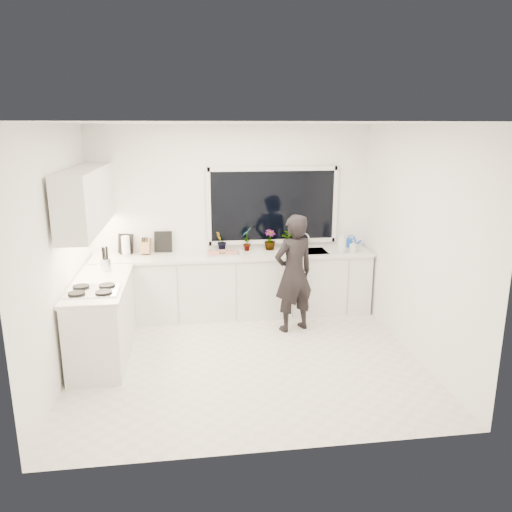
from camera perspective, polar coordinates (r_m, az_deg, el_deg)
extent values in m
cube|color=beige|center=(6.02, -1.10, -11.77)|extent=(4.00, 3.50, 0.02)
cube|color=white|center=(7.27, -2.81, 4.16)|extent=(4.00, 0.02, 2.70)
cube|color=white|center=(5.69, -21.71, 0.18)|extent=(0.02, 3.50, 2.70)
cube|color=white|center=(6.12, 17.88, 1.47)|extent=(0.02, 3.50, 2.70)
cube|color=white|center=(5.40, -1.25, 15.08)|extent=(4.00, 3.50, 0.02)
cube|color=black|center=(7.28, 1.93, 5.78)|extent=(1.80, 0.02, 1.00)
cube|color=white|center=(7.19, -2.50, -3.44)|extent=(3.92, 0.58, 0.88)
cube|color=white|center=(6.22, -17.12, -7.05)|extent=(0.58, 1.60, 0.88)
cube|color=silver|center=(7.05, -2.53, 0.09)|extent=(3.94, 0.62, 0.04)
cube|color=silver|center=(6.07, -17.44, -3.01)|extent=(0.62, 1.60, 0.04)
cube|color=white|center=(6.22, -18.69, 6.31)|extent=(0.34, 2.10, 0.70)
cube|color=silver|center=(7.24, 5.76, 0.17)|extent=(0.58, 0.42, 0.14)
cylinder|color=silver|center=(7.39, 5.43, 1.75)|extent=(0.03, 0.03, 0.22)
cube|color=black|center=(5.73, -18.21, -3.72)|extent=(0.56, 0.48, 0.03)
imported|color=black|center=(6.58, 4.33, -2.00)|extent=(0.67, 0.55, 1.58)
cube|color=silver|center=(7.01, -3.82, 0.29)|extent=(0.44, 0.33, 0.03)
cube|color=#BF4019|center=(7.01, -3.82, 0.42)|extent=(0.41, 0.29, 0.01)
cylinder|color=blue|center=(7.56, 10.81, 1.50)|extent=(0.18, 0.18, 0.13)
cylinder|color=white|center=(7.15, -14.66, 1.06)|extent=(0.13, 0.13, 0.26)
cube|color=brown|center=(7.17, -12.47, 1.06)|extent=(0.15, 0.13, 0.22)
cylinder|color=silver|center=(6.46, -16.79, -0.96)|extent=(0.16, 0.16, 0.16)
cube|color=black|center=(7.29, -14.66, 1.39)|extent=(0.22, 0.08, 0.28)
cube|color=black|center=(7.24, -10.56, 1.62)|extent=(0.25, 0.04, 0.30)
imported|color=#26662D|center=(7.17, -4.02, 1.66)|extent=(0.20, 0.20, 0.29)
imported|color=#26662D|center=(7.19, -1.06, 1.95)|extent=(0.17, 0.21, 0.34)
imported|color=#26662D|center=(7.25, 1.60, 1.86)|extent=(0.21, 0.21, 0.30)
imported|color=#26662D|center=(7.29, 3.77, 2.03)|extent=(0.36, 0.38, 0.32)
imported|color=#D8BF66|center=(7.18, 9.80, 1.61)|extent=(0.15, 0.15, 0.32)
imported|color=#D8BF66|center=(7.25, 11.08, 1.13)|extent=(0.12, 0.12, 0.18)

